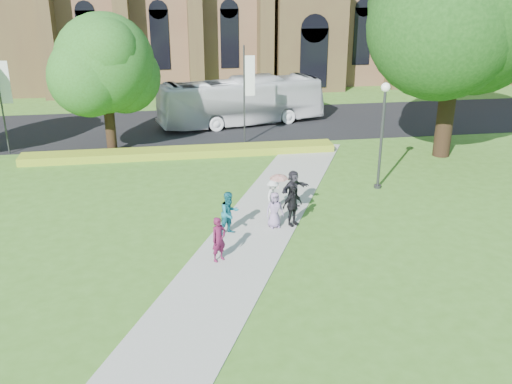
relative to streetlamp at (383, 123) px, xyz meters
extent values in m
plane|color=#427021|center=(-7.50, -6.50, -3.30)|extent=(160.00, 160.00, 0.00)
cube|color=black|center=(-7.50, 13.50, -3.29)|extent=(160.00, 10.00, 0.02)
cube|color=#B2B2A8|center=(-7.50, -5.50, -3.28)|extent=(15.58, 28.54, 0.04)
cube|color=#C9D42A|center=(-9.50, 6.70, -3.07)|extent=(18.00, 1.40, 0.45)
cube|color=brown|center=(2.50, 24.50, 1.20)|extent=(6.00, 2.50, 9.00)
cylinder|color=#38383D|center=(0.00, 0.00, -0.90)|extent=(0.14, 0.14, 4.80)
sphere|color=white|center=(0.00, 0.00, 1.72)|extent=(0.44, 0.44, 0.44)
cylinder|color=#38383D|center=(0.00, 0.00, -3.22)|extent=(0.36, 0.36, 0.15)
cylinder|color=#332114|center=(5.50, 4.50, 0.00)|extent=(0.96, 0.96, 6.60)
sphere|color=#143B10|center=(5.50, 4.50, 5.10)|extent=(9.60, 9.60, 9.60)
cylinder|color=#332114|center=(-13.50, 8.00, -1.23)|extent=(0.60, 0.60, 4.12)
sphere|color=#295519|center=(-13.50, 8.00, 1.95)|extent=(5.60, 5.60, 5.60)
cylinder|color=#38383D|center=(-5.50, 8.70, -0.30)|extent=(0.10, 0.10, 6.00)
cube|color=white|center=(-5.15, 8.70, 0.90)|extent=(0.60, 0.02, 2.40)
cylinder|color=#38383D|center=(-19.50, 8.70, -0.30)|extent=(0.10, 0.10, 6.00)
cube|color=white|center=(-19.15, 8.70, 0.90)|extent=(0.60, 0.02, 2.40)
imported|color=silver|center=(-5.08, 13.44, -1.66)|extent=(11.90, 5.29, 3.23)
imported|color=#5A1436|center=(-8.51, -6.43, -2.40)|extent=(0.75, 0.69, 1.72)
imported|color=#176475|center=(-7.87, -4.23, -2.34)|extent=(1.12, 1.05, 1.83)
imported|color=beige|center=(-5.73, -2.28, -2.50)|extent=(0.98, 1.13, 1.52)
imported|color=black|center=(-5.16, -3.75, -2.38)|extent=(1.10, 0.84, 1.74)
imported|color=gray|center=(-5.94, -3.84, -2.48)|extent=(0.82, 0.60, 1.55)
imported|color=#242229|center=(-4.72, -1.87, -2.38)|extent=(1.65, 1.31, 1.75)
imported|color=#C28996|center=(-5.76, -3.74, -1.38)|extent=(0.79, 0.79, 0.66)
camera|label=1|loc=(-10.04, -25.27, 6.86)|focal=40.00mm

